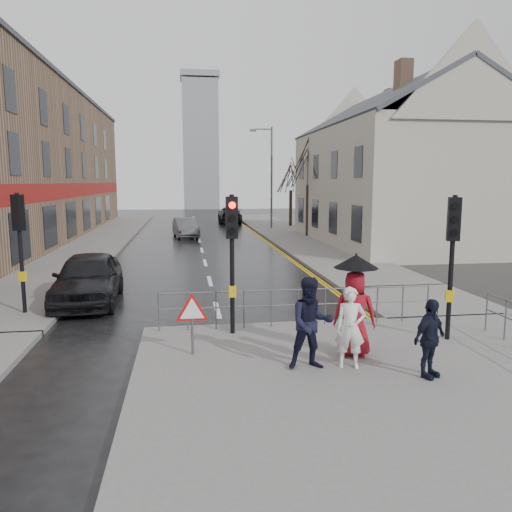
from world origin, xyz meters
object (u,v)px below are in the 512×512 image
object	(u,v)px
pedestrian_b	(311,323)
pedestrian_d	(430,338)
pedestrian_with_umbrella	(355,303)
car_mid	(186,228)
car_parked	(88,278)
pedestrian_a	(350,328)

from	to	relation	value
pedestrian_b	pedestrian_d	size ratio (longest dim) A/B	1.21
pedestrian_with_umbrella	car_mid	size ratio (longest dim) A/B	0.53
pedestrian_d	pedestrian_b	bearing A→B (deg)	130.61
pedestrian_with_umbrella	pedestrian_d	distance (m)	1.75
pedestrian_b	car_mid	distance (m)	25.85
car_parked	pedestrian_with_umbrella	bearing A→B (deg)	-45.11
car_mid	pedestrian_d	bearing A→B (deg)	-88.01
pedestrian_b	pedestrian_d	distance (m)	2.25
pedestrian_with_umbrella	car_mid	bearing A→B (deg)	97.97
pedestrian_a	pedestrian_d	bearing A→B (deg)	-14.58
pedestrian_d	car_mid	bearing A→B (deg)	70.21
pedestrian_with_umbrella	car_parked	world-z (taller)	pedestrian_with_umbrella
pedestrian_a	pedestrian_b	size ratio (longest dim) A/B	0.89
car_mid	pedestrian_b	bearing A→B (deg)	-92.33
pedestrian_a	pedestrian_with_umbrella	distance (m)	0.81
pedestrian_d	car_parked	size ratio (longest dim) A/B	0.32
pedestrian_a	car_parked	distance (m)	9.36
pedestrian_a	car_parked	bearing A→B (deg)	146.43
car_mid	pedestrian_a	bearing A→B (deg)	-90.60
pedestrian_a	pedestrian_with_umbrella	size ratio (longest dim) A/B	0.75
pedestrian_a	car_parked	size ratio (longest dim) A/B	0.34
pedestrian_with_umbrella	pedestrian_d	xyz separation A→B (m)	(1.00, -1.39, -0.39)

